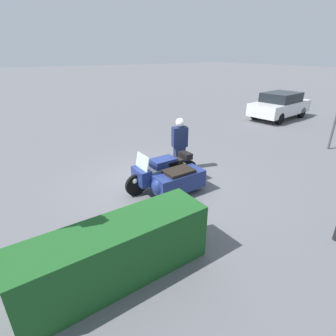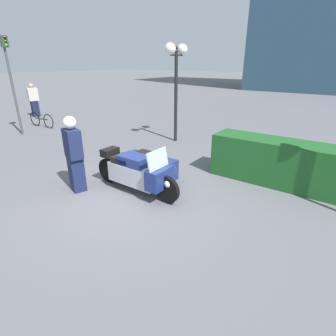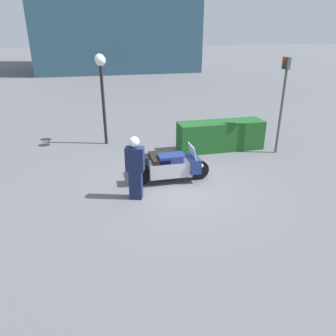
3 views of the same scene
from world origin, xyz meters
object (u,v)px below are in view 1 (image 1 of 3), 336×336
Objects in this scene: police_motorcycle at (168,176)px; hedge_bush_curbside at (117,253)px; officer_rider at (180,143)px; parked_car_background at (280,105)px.

hedge_bush_curbside is at bearing 40.42° from police_motorcycle.
hedge_bush_curbside is at bearing -31.40° from officer_rider.
hedge_bush_curbside is (3.71, 3.16, -0.39)m from officer_rider.
officer_rider is 0.54× the size of hedge_bush_curbside.
officer_rider is at bearing -139.56° from hedge_bush_curbside.
police_motorcycle is at bearing -166.17° from parked_car_background.
hedge_bush_curbside is 0.76× the size of parked_car_background.
police_motorcycle is at bearing -140.17° from hedge_bush_curbside.
police_motorcycle is 11.27m from parked_car_background.
police_motorcycle reaches higher than hedge_bush_curbside.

